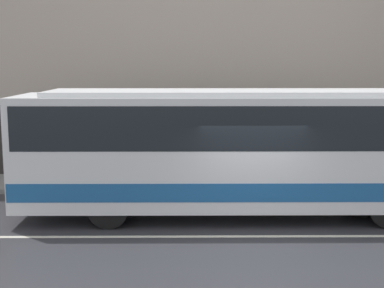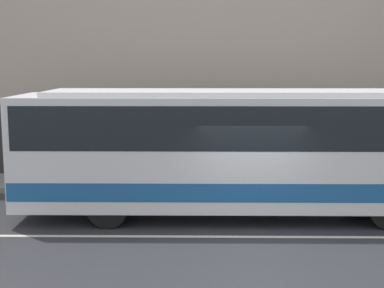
{
  "view_description": "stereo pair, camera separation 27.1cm",
  "coord_description": "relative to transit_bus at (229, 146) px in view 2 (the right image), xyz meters",
  "views": [
    {
      "loc": [
        -1.53,
        -11.76,
        3.97
      ],
      "look_at": [
        -1.42,
        1.75,
        1.88
      ],
      "focal_mm": 50.0,
      "sensor_mm": 36.0,
      "label": 1
    },
    {
      "loc": [
        -1.26,
        -11.76,
        3.97
      ],
      "look_at": [
        -1.42,
        1.75,
        1.88
      ],
      "focal_mm": 50.0,
      "sensor_mm": 36.0,
      "label": 2
    }
  ],
  "objects": [
    {
      "name": "transit_bus",
      "position": [
        0.0,
        0.0,
        0.0
      ],
      "size": [
        10.75,
        2.5,
        3.25
      ],
      "color": "white",
      "rests_on": "ground_plane"
    },
    {
      "name": "ground_plane",
      "position": [
        0.46,
        -1.75,
        -1.83
      ],
      "size": [
        60.0,
        60.0,
        0.0
      ],
      "primitive_type": "plane",
      "color": "#333338"
    },
    {
      "name": "sidewalk",
      "position": [
        0.46,
        3.4,
        -1.76
      ],
      "size": [
        60.0,
        2.3,
        0.15
      ],
      "color": "gray",
      "rests_on": "ground_plane"
    },
    {
      "name": "building_facade",
      "position": [
        0.46,
        4.7,
        3.04
      ],
      "size": [
        60.0,
        0.35,
        10.1
      ],
      "color": "#B7A899",
      "rests_on": "ground_plane"
    },
    {
      "name": "lane_stripe",
      "position": [
        0.46,
        -1.75,
        -1.83
      ],
      "size": [
        54.0,
        0.14,
        0.01
      ],
      "color": "beige",
      "rests_on": "ground_plane"
    }
  ]
}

